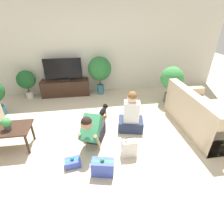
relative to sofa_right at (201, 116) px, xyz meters
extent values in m
plane|color=beige|center=(-2.38, -0.17, -0.29)|extent=(16.00, 16.00, 0.00)
cube|color=beige|center=(-2.38, 2.46, 1.01)|extent=(8.40, 0.06, 2.60)
cube|color=#C6B293|center=(0.06, 0.00, -0.08)|extent=(0.93, 1.86, 0.40)
cube|color=#C6B293|center=(-0.31, 0.00, 0.33)|extent=(0.20, 1.86, 0.42)
cube|color=#C6B293|center=(0.06, 0.85, 0.01)|extent=(0.93, 0.16, 0.58)
cube|color=#E5566B|center=(-0.11, -0.30, 0.27)|extent=(0.18, 0.34, 0.32)
cube|color=#EACC4C|center=(-0.11, 0.30, 0.27)|extent=(0.18, 0.34, 0.32)
cube|color=#382319|center=(-3.95, -0.11, 0.15)|extent=(0.94, 0.53, 0.03)
cylinder|color=#382319|center=(-3.54, -0.31, -0.07)|extent=(0.04, 0.04, 0.42)
cylinder|color=#382319|center=(-3.54, 0.10, -0.07)|extent=(0.04, 0.04, 0.42)
cube|color=#382319|center=(-3.05, 2.20, -0.05)|extent=(1.40, 0.39, 0.47)
cube|color=black|center=(-3.05, 2.20, 0.21)|extent=(0.37, 0.20, 0.05)
cube|color=black|center=(-3.05, 2.20, 0.53)|extent=(1.06, 0.03, 0.60)
cylinder|color=beige|center=(-4.10, 2.15, -0.19)|extent=(0.21, 0.21, 0.20)
cylinder|color=brown|center=(-4.10, 2.15, -0.01)|extent=(0.04, 0.04, 0.15)
sphere|color=#1E5628|center=(-4.10, 2.15, 0.28)|extent=(0.51, 0.51, 0.51)
cylinder|color=#4C4C51|center=(-0.14, 1.28, -0.16)|extent=(0.25, 0.25, 0.26)
cylinder|color=brown|center=(-0.14, 1.28, 0.07)|extent=(0.05, 0.05, 0.18)
sphere|color=#3D8E47|center=(-0.14, 1.28, 0.42)|extent=(0.61, 0.61, 0.61)
cylinder|color=#336B84|center=(-2.00, 2.15, -0.14)|extent=(0.20, 0.20, 0.29)
cylinder|color=brown|center=(-2.00, 2.15, 0.11)|extent=(0.04, 0.04, 0.21)
sphere|color=#286B33|center=(-2.00, 2.15, 0.51)|extent=(0.69, 0.69, 0.69)
cube|color=#23232D|center=(-2.29, -0.04, -0.15)|extent=(0.42, 0.51, 0.28)
cube|color=#338456|center=(-2.39, -0.31, 0.15)|extent=(0.48, 0.59, 0.47)
sphere|color=tan|center=(-2.46, -0.49, 0.37)|extent=(0.20, 0.20, 0.20)
sphere|color=black|center=(-2.46, -0.49, 0.41)|extent=(0.19, 0.19, 0.19)
cylinder|color=tan|center=(-2.56, -0.36, -0.03)|extent=(0.15, 0.28, 0.41)
cylinder|color=tan|center=(-2.29, -0.46, -0.03)|extent=(0.15, 0.28, 0.41)
cube|color=#283351|center=(-1.53, 0.15, -0.17)|extent=(0.60, 0.51, 0.24)
cube|color=white|center=(-1.54, 0.10, 0.18)|extent=(0.36, 0.27, 0.45)
sphere|color=beige|center=(-1.54, 0.10, 0.50)|extent=(0.21, 0.21, 0.21)
sphere|color=brown|center=(-1.54, 0.10, 0.54)|extent=(0.19, 0.19, 0.19)
cylinder|color=beige|center=(-1.37, 0.27, 0.11)|extent=(0.11, 0.27, 0.06)
cylinder|color=beige|center=(-1.62, 0.32, 0.11)|extent=(0.11, 0.27, 0.06)
ellipsoid|color=black|center=(-2.08, 0.64, -0.08)|extent=(0.26, 0.37, 0.14)
sphere|color=black|center=(-2.00, 0.82, -0.04)|extent=(0.12, 0.12, 0.12)
sphere|color=olive|center=(-1.98, 0.87, -0.05)|extent=(0.05, 0.05, 0.05)
cylinder|color=black|center=(-2.16, 0.46, -0.05)|extent=(0.05, 0.08, 0.09)
cylinder|color=olive|center=(-2.00, 0.72, -0.22)|extent=(0.03, 0.03, 0.14)
cylinder|color=olive|center=(-2.07, 0.76, -0.22)|extent=(0.03, 0.03, 0.14)
cylinder|color=olive|center=(-2.09, 0.52, -0.22)|extent=(0.03, 0.03, 0.14)
cylinder|color=olive|center=(-2.16, 0.55, -0.22)|extent=(0.03, 0.03, 0.14)
cube|color=#3D51BC|center=(-2.26, -0.97, -0.15)|extent=(0.38, 0.26, 0.27)
cube|color=#2D934C|center=(-2.26, -0.97, -0.15)|extent=(0.35, 0.11, 0.27)
sphere|color=#2D934C|center=(-2.26, -0.97, 0.01)|extent=(0.07, 0.07, 0.07)
cube|color=#3D51BC|center=(-2.74, -0.73, -0.22)|extent=(0.28, 0.21, 0.13)
cube|color=teal|center=(-2.74, -0.73, -0.22)|extent=(0.26, 0.07, 0.13)
sphere|color=teal|center=(-2.74, -0.73, -0.13)|extent=(0.06, 0.06, 0.06)
cube|color=white|center=(-1.75, -0.63, -0.13)|extent=(0.27, 0.15, 0.32)
torus|color=#4C3823|center=(-1.75, -0.63, 0.05)|extent=(0.17, 0.17, 0.01)
cylinder|color=#4C4C51|center=(-3.84, -0.14, 0.20)|extent=(0.11, 0.11, 0.07)
sphere|color=#3D8E47|center=(-3.84, -0.14, 0.30)|extent=(0.17, 0.17, 0.17)
camera|label=1|loc=(-2.40, -2.90, 1.99)|focal=28.00mm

